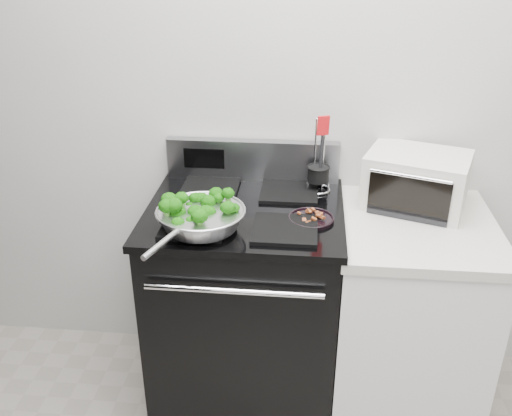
# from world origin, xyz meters

# --- Properties ---
(back_wall) EXTENTS (4.00, 0.02, 2.70)m
(back_wall) POSITION_xyz_m (0.00, 1.75, 1.35)
(back_wall) COLOR beige
(back_wall) RESTS_ON ground
(gas_range) EXTENTS (0.79, 0.69, 1.13)m
(gas_range) POSITION_xyz_m (-0.30, 1.41, 0.49)
(gas_range) COLOR black
(gas_range) RESTS_ON floor
(counter) EXTENTS (0.62, 0.68, 0.92)m
(counter) POSITION_xyz_m (0.39, 1.41, 0.46)
(counter) COLOR white
(counter) RESTS_ON floor
(skillet) EXTENTS (0.33, 0.51, 0.07)m
(skillet) POSITION_xyz_m (-0.44, 1.22, 1.00)
(skillet) COLOR silver
(skillet) RESTS_ON gas_range
(broccoli_pile) EXTENTS (0.26, 0.26, 0.09)m
(broccoli_pile) POSITION_xyz_m (-0.44, 1.22, 1.02)
(broccoli_pile) COLOR #083204
(broccoli_pile) RESTS_ON skillet
(bacon_plate) EXTENTS (0.18, 0.18, 0.04)m
(bacon_plate) POSITION_xyz_m (-0.03, 1.34, 0.97)
(bacon_plate) COLOR black
(bacon_plate) RESTS_ON gas_range
(utensil_holder) EXTENTS (0.11, 0.11, 0.33)m
(utensil_holder) POSITION_xyz_m (-0.01, 1.62, 1.01)
(utensil_holder) COLOR silver
(utensil_holder) RESTS_ON gas_range
(toaster_oven) EXTENTS (0.47, 0.41, 0.23)m
(toaster_oven) POSITION_xyz_m (0.39, 1.57, 1.03)
(toaster_oven) COLOR silver
(toaster_oven) RESTS_ON counter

